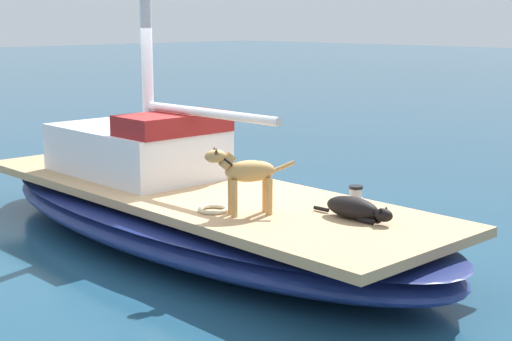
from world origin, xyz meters
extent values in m
plane|color=navy|center=(0.00, 0.00, 0.00)|extent=(120.00, 120.00, 0.00)
ellipsoid|color=navy|center=(0.00, 0.00, 0.28)|extent=(2.75, 7.28, 0.56)
ellipsoid|color=navy|center=(0.00, 0.00, 0.46)|extent=(2.77, 7.32, 0.08)
cube|color=tan|center=(0.00, 0.00, 0.61)|extent=(2.28, 6.69, 0.10)
cylinder|color=silver|center=(0.03, -0.20, 1.56)|extent=(0.10, 2.20, 0.10)
cube|color=silver|center=(0.04, 1.20, 0.96)|extent=(1.48, 2.25, 0.60)
cube|color=maroon|center=(0.04, 0.43, 1.38)|extent=(1.35, 0.75, 0.24)
ellipsoid|color=black|center=(0.18, -2.16, 0.77)|extent=(0.27, 0.60, 0.22)
ellipsoid|color=black|center=(0.19, -2.53, 0.76)|extent=(0.13, 0.20, 0.13)
cone|color=black|center=(0.23, -2.53, 0.82)|extent=(0.05, 0.05, 0.05)
cone|color=black|center=(0.14, -2.53, 0.82)|extent=(0.05, 0.05, 0.05)
cylinder|color=black|center=(0.25, -2.37, 0.69)|extent=(0.06, 0.18, 0.06)
cylinder|color=black|center=(0.13, -2.37, 0.69)|extent=(0.06, 0.18, 0.06)
cylinder|color=black|center=(0.17, -1.77, 0.69)|extent=(0.04, 0.18, 0.04)
ellipsoid|color=tan|center=(-0.41, -1.32, 1.11)|extent=(0.56, 0.45, 0.22)
cylinder|color=tan|center=(-0.60, -1.28, 0.85)|extent=(0.07, 0.07, 0.38)
cylinder|color=tan|center=(-0.53, -1.17, 0.85)|extent=(0.07, 0.07, 0.38)
cylinder|color=tan|center=(-0.28, -1.47, 0.85)|extent=(0.07, 0.07, 0.38)
cylinder|color=tan|center=(-0.22, -1.35, 0.85)|extent=(0.07, 0.07, 0.38)
cylinder|color=tan|center=(-0.61, -1.20, 1.22)|extent=(0.22, 0.19, 0.19)
ellipsoid|color=tan|center=(-0.71, -1.14, 1.27)|extent=(0.26, 0.22, 0.13)
cone|color=#45331C|center=(-0.74, -1.18, 1.33)|extent=(0.05, 0.05, 0.06)
cone|color=#45331C|center=(-0.69, -1.10, 1.33)|extent=(0.05, 0.05, 0.06)
torus|color=black|center=(-0.61, -1.20, 1.22)|extent=(0.17, 0.18, 0.10)
cylinder|color=tan|center=(-0.10, -1.50, 1.14)|extent=(0.21, 0.15, 0.12)
cylinder|color=#B7B7BC|center=(0.65, -1.85, 0.70)|extent=(0.16, 0.16, 0.08)
cylinder|color=#B7B7BC|center=(0.65, -1.85, 0.79)|extent=(0.13, 0.13, 0.10)
cylinder|color=black|center=(0.65, -1.85, 0.86)|extent=(0.15, 0.15, 0.03)
torus|color=beige|center=(-0.60, -0.97, 0.68)|extent=(0.32, 0.32, 0.04)
camera|label=1|loc=(-5.77, -6.69, 2.61)|focal=54.07mm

